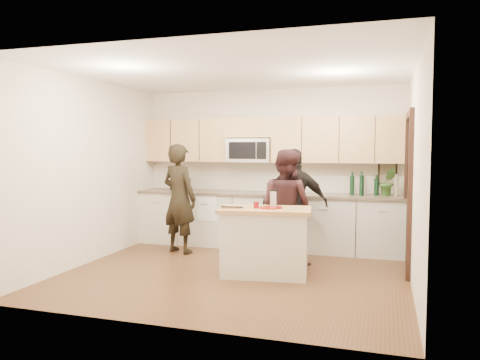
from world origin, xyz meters
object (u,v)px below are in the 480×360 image
(woman_left, at_px, (179,198))
(woman_right, at_px, (295,204))
(island, at_px, (265,241))
(woman_center, at_px, (286,207))
(toaster, at_px, (180,184))

(woman_left, relative_size, woman_right, 1.04)
(island, xyz_separation_m, woman_center, (0.15, 0.61, 0.38))
(island, distance_m, woman_right, 1.09)
(island, relative_size, woman_right, 0.76)
(woman_center, xyz_separation_m, woman_right, (0.06, 0.38, 0.00))
(woman_center, bearing_deg, woman_right, -75.81)
(woman_left, height_order, woman_center, woman_left)
(woman_center, relative_size, woman_right, 0.99)
(island, distance_m, toaster, 2.63)
(island, bearing_deg, woman_center, 68.59)
(toaster, xyz_separation_m, woman_right, (2.18, -0.64, -0.20))
(island, relative_size, woman_center, 0.77)
(woman_left, bearing_deg, island, 169.94)
(toaster, distance_m, woman_right, 2.28)
(woman_left, xyz_separation_m, woman_center, (1.80, -0.27, -0.04))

